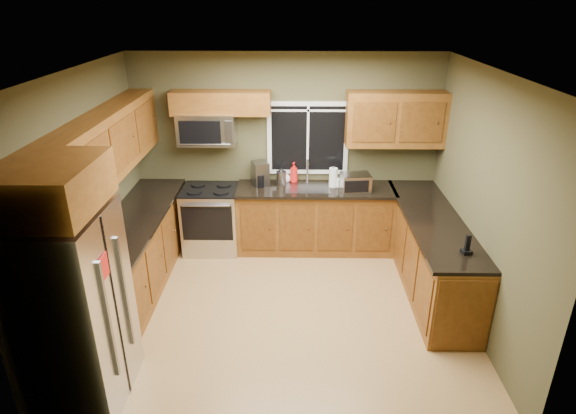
{
  "coord_description": "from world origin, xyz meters",
  "views": [
    {
      "loc": [
        0.13,
        -4.65,
        3.36
      ],
      "look_at": [
        0.05,
        0.35,
        1.15
      ],
      "focal_mm": 30.0,
      "sensor_mm": 36.0,
      "label": 1
    }
  ],
  "objects_px": {
    "toaster_oven": "(355,183)",
    "paper_towel_roll": "(333,177)",
    "soap_bottle_a": "(294,172)",
    "cordless_phone": "(467,248)",
    "microwave": "(207,129)",
    "kettle": "(281,177)",
    "refrigerator": "(75,311)",
    "coffee_maker": "(260,174)",
    "soap_bottle_b": "(337,180)",
    "soap_bottle_c": "(286,177)",
    "range": "(211,219)"
  },
  "relations": [
    {
      "from": "kettle",
      "to": "soap_bottle_b",
      "type": "height_order",
      "value": "kettle"
    },
    {
      "from": "range",
      "to": "kettle",
      "type": "height_order",
      "value": "kettle"
    },
    {
      "from": "toaster_oven",
      "to": "coffee_maker",
      "type": "distance_m",
      "value": 1.31
    },
    {
      "from": "range",
      "to": "soap_bottle_b",
      "type": "xyz_separation_m",
      "value": [
        1.75,
        0.07,
        0.56
      ]
    },
    {
      "from": "toaster_oven",
      "to": "kettle",
      "type": "bearing_deg",
      "value": 168.6
    },
    {
      "from": "range",
      "to": "toaster_oven",
      "type": "height_order",
      "value": "toaster_oven"
    },
    {
      "from": "paper_towel_roll",
      "to": "cordless_phone",
      "type": "xyz_separation_m",
      "value": [
        1.23,
        -1.86,
        -0.07
      ]
    },
    {
      "from": "range",
      "to": "coffee_maker",
      "type": "height_order",
      "value": "coffee_maker"
    },
    {
      "from": "refrigerator",
      "to": "cordless_phone",
      "type": "distance_m",
      "value": 3.75
    },
    {
      "from": "range",
      "to": "coffee_maker",
      "type": "xyz_separation_m",
      "value": [
        0.7,
        0.12,
        0.63
      ]
    },
    {
      "from": "coffee_maker",
      "to": "soap_bottle_c",
      "type": "relative_size",
      "value": 2.05
    },
    {
      "from": "refrigerator",
      "to": "cordless_phone",
      "type": "relative_size",
      "value": 8.59
    },
    {
      "from": "soap_bottle_a",
      "to": "soap_bottle_b",
      "type": "bearing_deg",
      "value": -14.91
    },
    {
      "from": "range",
      "to": "paper_towel_roll",
      "type": "bearing_deg",
      "value": 2.28
    },
    {
      "from": "kettle",
      "to": "soap_bottle_c",
      "type": "xyz_separation_m",
      "value": [
        0.06,
        0.12,
        -0.03
      ]
    },
    {
      "from": "refrigerator",
      "to": "soap_bottle_b",
      "type": "distance_m",
      "value": 3.75
    },
    {
      "from": "toaster_oven",
      "to": "soap_bottle_c",
      "type": "relative_size",
      "value": 2.57
    },
    {
      "from": "paper_towel_roll",
      "to": "soap_bottle_c",
      "type": "bearing_deg",
      "value": 165.95
    },
    {
      "from": "soap_bottle_a",
      "to": "cordless_phone",
      "type": "bearing_deg",
      "value": -48.77
    },
    {
      "from": "microwave",
      "to": "kettle",
      "type": "xyz_separation_m",
      "value": [
        0.99,
        -0.03,
        -0.68
      ]
    },
    {
      "from": "kettle",
      "to": "soap_bottle_a",
      "type": "distance_m",
      "value": 0.21
    },
    {
      "from": "kettle",
      "to": "soap_bottle_a",
      "type": "height_order",
      "value": "soap_bottle_a"
    },
    {
      "from": "coffee_maker",
      "to": "range",
      "type": "bearing_deg",
      "value": -170.23
    },
    {
      "from": "toaster_oven",
      "to": "kettle",
      "type": "distance_m",
      "value": 1.02
    },
    {
      "from": "kettle",
      "to": "paper_towel_roll",
      "type": "height_order",
      "value": "paper_towel_roll"
    },
    {
      "from": "toaster_oven",
      "to": "coffee_maker",
      "type": "relative_size",
      "value": 1.25
    },
    {
      "from": "kettle",
      "to": "coffee_maker",
      "type": "bearing_deg",
      "value": 177.87
    },
    {
      "from": "coffee_maker",
      "to": "cordless_phone",
      "type": "height_order",
      "value": "coffee_maker"
    },
    {
      "from": "microwave",
      "to": "kettle",
      "type": "relative_size",
      "value": 3.09
    },
    {
      "from": "range",
      "to": "paper_towel_roll",
      "type": "relative_size",
      "value": 3.2
    },
    {
      "from": "toaster_oven",
      "to": "paper_towel_roll",
      "type": "relative_size",
      "value": 1.4
    },
    {
      "from": "toaster_oven",
      "to": "soap_bottle_b",
      "type": "height_order",
      "value": "toaster_oven"
    },
    {
      "from": "soap_bottle_a",
      "to": "cordless_phone",
      "type": "distance_m",
      "value": 2.69
    },
    {
      "from": "range",
      "to": "soap_bottle_b",
      "type": "distance_m",
      "value": 1.84
    },
    {
      "from": "refrigerator",
      "to": "soap_bottle_b",
      "type": "xyz_separation_m",
      "value": [
        2.44,
        2.84,
        0.13
      ]
    },
    {
      "from": "soap_bottle_a",
      "to": "range",
      "type": "bearing_deg",
      "value": -168.77
    },
    {
      "from": "coffee_maker",
      "to": "soap_bottle_a",
      "type": "bearing_deg",
      "value": 13.39
    },
    {
      "from": "paper_towel_roll",
      "to": "soap_bottle_b",
      "type": "bearing_deg",
      "value": 6.49
    },
    {
      "from": "refrigerator",
      "to": "range",
      "type": "relative_size",
      "value": 1.92
    },
    {
      "from": "microwave",
      "to": "soap_bottle_c",
      "type": "xyz_separation_m",
      "value": [
        1.05,
        0.09,
        -0.71
      ]
    },
    {
      "from": "toaster_oven",
      "to": "refrigerator",
      "type": "bearing_deg",
      "value": -134.99
    },
    {
      "from": "microwave",
      "to": "paper_towel_roll",
      "type": "xyz_separation_m",
      "value": [
        1.7,
        -0.07,
        -0.66
      ]
    },
    {
      "from": "toaster_oven",
      "to": "coffee_maker",
      "type": "bearing_deg",
      "value": 170.65
    },
    {
      "from": "microwave",
      "to": "refrigerator",
      "type": "bearing_deg",
      "value": -103.34
    },
    {
      "from": "coffee_maker",
      "to": "kettle",
      "type": "bearing_deg",
      "value": -2.13
    },
    {
      "from": "coffee_maker",
      "to": "soap_bottle_b",
      "type": "bearing_deg",
      "value": -2.53
    },
    {
      "from": "refrigerator",
      "to": "soap_bottle_a",
      "type": "distance_m",
      "value": 3.53
    },
    {
      "from": "refrigerator",
      "to": "microwave",
      "type": "relative_size",
      "value": 2.37
    },
    {
      "from": "refrigerator",
      "to": "soap_bottle_b",
      "type": "bearing_deg",
      "value": 49.37
    },
    {
      "from": "toaster_oven",
      "to": "cordless_phone",
      "type": "distance_m",
      "value": 1.94
    }
  ]
}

